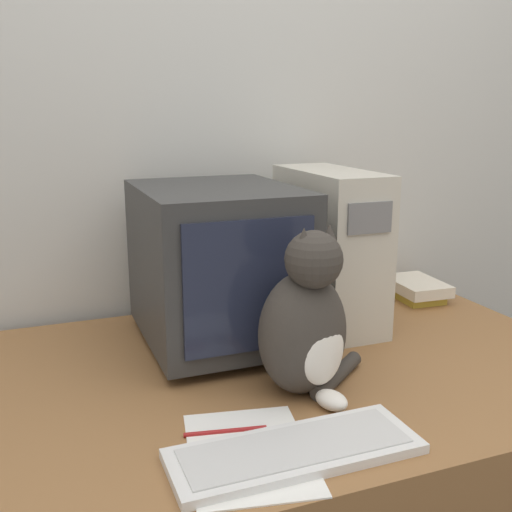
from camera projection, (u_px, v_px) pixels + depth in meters
wall_back at (213, 126)px, 1.77m from camera, size 7.00×0.05×2.50m
desk at (284, 497)px, 1.50m from camera, size 1.47×0.96×0.72m
crt_monitor at (218, 264)px, 1.50m from camera, size 0.37×0.47×0.40m
computer_tower at (329, 247)px, 1.65m from camera, size 0.17×0.41×0.43m
keyboard at (295, 451)px, 1.04m from camera, size 0.44×0.16×0.02m
cat at (307, 325)px, 1.24m from camera, size 0.30×0.24×0.36m
book_stack at (416, 289)px, 1.89m from camera, size 0.15×0.21×0.06m
pen at (225, 431)px, 1.11m from camera, size 0.15×0.04×0.01m
paper_sheet at (249, 452)px, 1.05m from camera, size 0.26×0.33×0.00m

